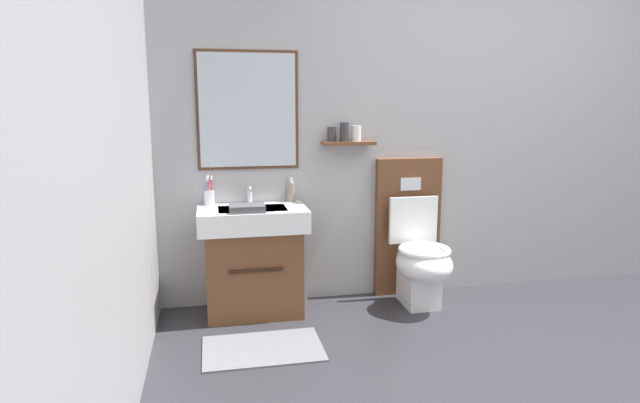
{
  "coord_description": "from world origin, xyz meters",
  "views": [
    {
      "loc": [
        -2.03,
        -1.94,
        1.41
      ],
      "look_at": [
        -1.34,
        1.41,
        0.76
      ],
      "focal_mm": 30.29,
      "sensor_mm": 36.0,
      "label": 1
    }
  ],
  "objects_px": {
    "vanity_sink_left": "(253,258)",
    "soap_dispenser": "(291,192)",
    "toothbrush_cup": "(209,196)",
    "folded_hand_towel": "(247,208)",
    "toilet": "(415,249)"
  },
  "relations": [
    {
      "from": "toothbrush_cup",
      "to": "folded_hand_towel",
      "type": "distance_m",
      "value": 0.36
    },
    {
      "from": "toothbrush_cup",
      "to": "folded_hand_towel",
      "type": "xyz_separation_m",
      "value": [
        0.23,
        -0.27,
        -0.04
      ]
    },
    {
      "from": "toilet",
      "to": "toothbrush_cup",
      "type": "xyz_separation_m",
      "value": [
        -1.4,
        0.16,
        0.4
      ]
    },
    {
      "from": "toilet",
      "to": "soap_dispenser",
      "type": "xyz_separation_m",
      "value": [
        -0.85,
        0.17,
        0.41
      ]
    },
    {
      "from": "toothbrush_cup",
      "to": "toilet",
      "type": "bearing_deg",
      "value": -6.54
    },
    {
      "from": "vanity_sink_left",
      "to": "toothbrush_cup",
      "type": "distance_m",
      "value": 0.5
    },
    {
      "from": "toothbrush_cup",
      "to": "soap_dispenser",
      "type": "height_order",
      "value": "toothbrush_cup"
    },
    {
      "from": "vanity_sink_left",
      "to": "toothbrush_cup",
      "type": "xyz_separation_m",
      "value": [
        -0.27,
        0.15,
        0.4
      ]
    },
    {
      "from": "vanity_sink_left",
      "to": "soap_dispenser",
      "type": "bearing_deg",
      "value": 29.15
    },
    {
      "from": "vanity_sink_left",
      "to": "folded_hand_towel",
      "type": "bearing_deg",
      "value": -107.66
    },
    {
      "from": "toothbrush_cup",
      "to": "soap_dispenser",
      "type": "bearing_deg",
      "value": 1.01
    },
    {
      "from": "vanity_sink_left",
      "to": "toothbrush_cup",
      "type": "relative_size",
      "value": 3.59
    },
    {
      "from": "folded_hand_towel",
      "to": "soap_dispenser",
      "type": "bearing_deg",
      "value": 41.33
    },
    {
      "from": "toothbrush_cup",
      "to": "vanity_sink_left",
      "type": "bearing_deg",
      "value": -28.47
    },
    {
      "from": "vanity_sink_left",
      "to": "soap_dispenser",
      "type": "relative_size",
      "value": 4.29
    }
  ]
}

